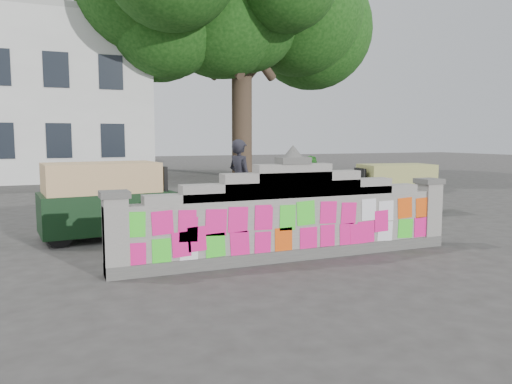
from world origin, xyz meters
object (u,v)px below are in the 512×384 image
Objects in this scene: cyclist_bike at (240,207)px; rickshaw_left at (106,199)px; rickshaw_right at (394,188)px; cyclist_rider at (240,190)px; pedestrian at (310,189)px.

rickshaw_left is at bearing 65.84° from cyclist_bike.
cyclist_rider is at bearing 17.82° from rickshaw_right.
cyclist_bike is at bearing -10.07° from rickshaw_left.
pedestrian is (1.95, 0.23, 0.30)m from cyclist_bike.
rickshaw_left is at bearing 12.70° from rickshaw_right.
rickshaw_left is at bearing 65.84° from cyclist_rider.
cyclist_bike is 0.70× the size of rickshaw_left.
cyclist_rider reaches higher than pedestrian.
cyclist_bike is 1.12× the size of cyclist_rider.
cyclist_bike is 1.23× the size of pedestrian.
rickshaw_left is (-2.97, 0.25, 0.29)m from cyclist_bike.
cyclist_bike is 1.99m from pedestrian.
cyclist_rider is 1.97m from pedestrian.
cyclist_rider is 0.62× the size of rickshaw_left.
rickshaw_right is at bearing -1.36° from rickshaw_left.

